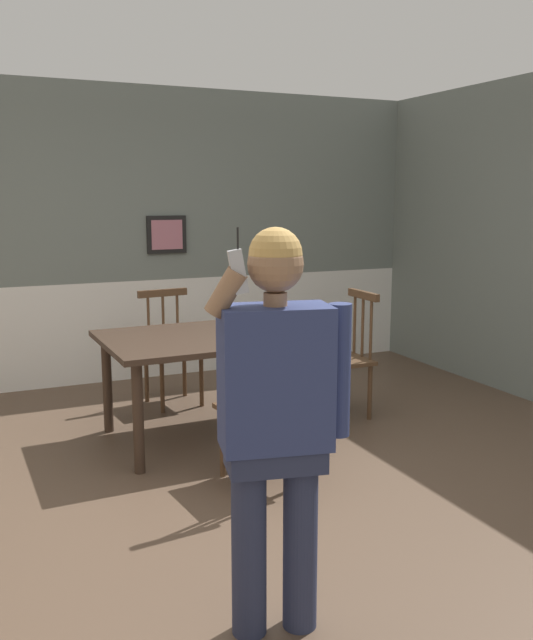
# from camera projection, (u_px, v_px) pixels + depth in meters

# --- Properties ---
(ground_plane) EXTENTS (6.70, 6.70, 0.00)m
(ground_plane) POSITION_uv_depth(u_px,v_px,m) (245.00, 497.00, 4.03)
(ground_plane) COLOR brown
(room_back_partition) EXTENTS (6.09, 0.17, 2.75)m
(room_back_partition) POSITION_uv_depth(u_px,v_px,m) (124.00, 241.00, 6.45)
(room_back_partition) COLOR slate
(room_back_partition) RESTS_ON ground_plane
(dining_table) EXTENTS (1.54, 1.10, 0.76)m
(dining_table) POSITION_uv_depth(u_px,v_px,m) (210.00, 347.00, 4.93)
(dining_table) COLOR #38281E
(dining_table) RESTS_ON ground_plane
(chair_near_window) EXTENTS (0.48, 0.48, 0.96)m
(chair_near_window) POSITION_uv_depth(u_px,v_px,m) (171.00, 350.00, 5.79)
(chair_near_window) COLOR #513823
(chair_near_window) RESTS_ON ground_plane
(chair_by_doorway) EXTENTS (0.42, 0.42, 1.00)m
(chair_by_doorway) POSITION_uv_depth(u_px,v_px,m) (346.00, 357.00, 5.45)
(chair_by_doorway) COLOR #513823
(chair_by_doorway) RESTS_ON ground_plane
(chair_at_table_head) EXTENTS (0.51, 0.51, 1.06)m
(chair_at_table_head) POSITION_uv_depth(u_px,v_px,m) (266.00, 405.00, 4.14)
(chair_at_table_head) COLOR #513823
(chair_at_table_head) RESTS_ON ground_plane
(person_figure) EXTENTS (0.57, 0.32, 1.63)m
(person_figure) POSITION_uv_depth(u_px,v_px,m) (277.00, 409.00, 2.64)
(person_figure) COLOR #282E49
(person_figure) RESTS_ON ground_plane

